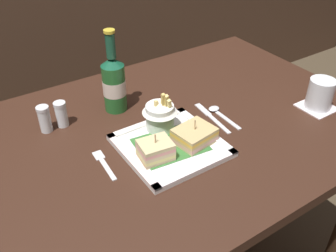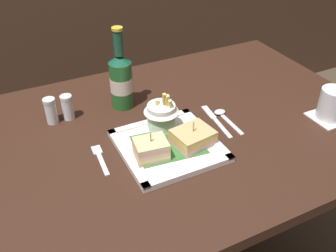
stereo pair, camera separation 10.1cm
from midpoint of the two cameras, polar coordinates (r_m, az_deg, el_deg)
The scene contains 13 objects.
dining_table at distance 1.15m, azimuth 2.47°, elevation -5.94°, with size 1.26×0.83×0.78m.
square_plate at distance 0.99m, azimuth 2.97°, elevation -3.13°, with size 0.25×0.25×0.02m.
sandwich_half_left at distance 0.94m, azimuth 0.47°, elevation -3.64°, with size 0.09×0.08×0.07m.
sandwich_half_right at distance 0.99m, azimuth 6.74°, elevation -1.82°, with size 0.11×0.10×0.07m.
fries_cup at distance 1.02m, azimuth 1.93°, elevation 1.88°, with size 0.10×0.10×0.12m.
beer_bottle at distance 1.13m, azimuth -4.59°, elevation 6.98°, with size 0.07×0.07×0.25m.
drink_coaster at distance 1.23m, azimuth 25.39°, elevation 1.09°, with size 0.10×0.10×0.00m, color white.
water_glass at distance 1.21m, azimuth 25.88°, elevation 2.71°, with size 0.08×0.08×0.09m.
fork at distance 0.97m, azimuth -7.39°, elevation -4.93°, with size 0.03×0.12×0.00m.
knife at distance 1.12m, azimuth 9.78°, elevation 0.87°, with size 0.03×0.18×0.00m.
spoon at distance 1.14m, azimuth 10.86°, elevation 1.58°, with size 0.03×0.14×0.01m.
salt_shaker at distance 1.11m, azimuth -14.91°, elevation 1.95°, with size 0.04×0.04×0.08m.
pepper_shaker at distance 1.12m, azimuth -12.55°, elevation 2.53°, with size 0.03×0.03×0.08m.
Camera 2 is at (-0.38, -0.78, 1.40)m, focal length 40.05 mm.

